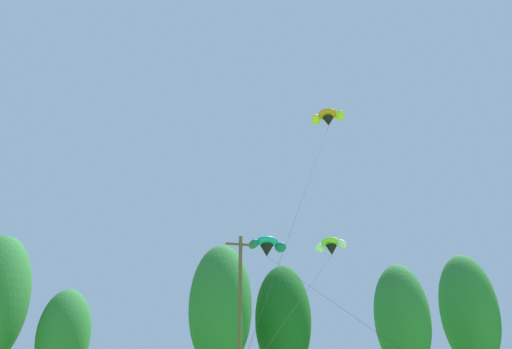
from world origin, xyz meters
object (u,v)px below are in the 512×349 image
object	(u,v)px
utility_pole	(240,317)
parafoil_kite_mid_teal	(267,246)
parafoil_kite_high_orange	(328,118)
parafoil_kite_far_lime_white	(331,246)

from	to	relation	value
utility_pole	parafoil_kite_mid_teal	distance (m)	5.87
parafoil_kite_high_orange	parafoil_kite_far_lime_white	bearing A→B (deg)	79.50
utility_pole	parafoil_kite_mid_teal	xyz separation A→B (m)	(2.23, 0.89, 5.36)
parafoil_kite_mid_teal	parafoil_kite_far_lime_white	bearing A→B (deg)	-0.41
utility_pole	parafoil_kite_high_orange	world-z (taller)	parafoil_kite_high_orange
parafoil_kite_high_orange	parafoil_kite_far_lime_white	distance (m)	10.52
parafoil_kite_high_orange	parafoil_kite_mid_teal	world-z (taller)	parafoil_kite_high_orange
parafoil_kite_mid_teal	parafoil_kite_far_lime_white	world-z (taller)	parafoil_kite_far_lime_white
utility_pole	parafoil_kite_mid_teal	world-z (taller)	parafoil_kite_mid_teal
utility_pole	parafoil_kite_far_lime_white	distance (m)	9.33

